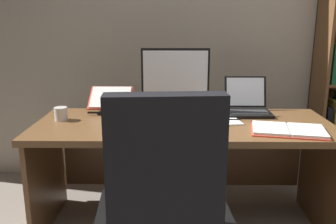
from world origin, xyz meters
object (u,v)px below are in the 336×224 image
(open_binder, at_px, (288,130))
(notepad, at_px, (227,121))
(desk, at_px, (183,146))
(pen, at_px, (230,119))
(computer_mouse, at_px, (126,126))
(coffee_mug, at_px, (61,114))
(monitor, at_px, (175,81))
(keyboard, at_px, (176,127))
(reading_stand_with_book, at_px, (110,100))
(laptop, at_px, (248,106))

(open_binder, relative_size, notepad, 2.22)
(notepad, bearing_deg, open_binder, -34.24)
(desk, bearing_deg, pen, -9.60)
(computer_mouse, relative_size, coffee_mug, 1.21)
(monitor, distance_m, pen, 0.47)
(monitor, height_order, keyboard, monitor)
(desk, xyz_separation_m, computer_mouse, (-0.35, -0.22, 0.21))
(desk, xyz_separation_m, coffee_mug, (-0.80, -0.03, 0.24))
(open_binder, relative_size, pen, 3.34)
(monitor, relative_size, open_binder, 1.01)
(computer_mouse, height_order, coffee_mug, coffee_mug)
(coffee_mug, bearing_deg, pen, -1.03)
(computer_mouse, bearing_deg, desk, 32.47)
(pen, bearing_deg, coffee_mug, 178.97)
(monitor, relative_size, reading_stand_with_book, 1.52)
(keyboard, xyz_separation_m, reading_stand_with_book, (-0.47, 0.45, 0.07))
(desk, height_order, coffee_mug, coffee_mug)
(laptop, relative_size, coffee_mug, 3.68)
(reading_stand_with_book, height_order, open_binder, reading_stand_with_book)
(laptop, bearing_deg, open_binder, -71.18)
(desk, distance_m, pen, 0.37)
(monitor, distance_m, keyboard, 0.45)
(notepad, bearing_deg, computer_mouse, -164.83)
(notepad, relative_size, coffee_mug, 2.45)
(computer_mouse, bearing_deg, notepad, 15.17)
(monitor, relative_size, laptop, 1.50)
(monitor, relative_size, keyboard, 1.12)
(monitor, bearing_deg, desk, -72.57)
(desk, height_order, laptop, laptop)
(open_binder, distance_m, pen, 0.38)
(laptop, height_order, keyboard, laptop)
(reading_stand_with_book, bearing_deg, coffee_mug, -138.17)
(desk, bearing_deg, monitor, 107.43)
(computer_mouse, relative_size, notepad, 0.50)
(reading_stand_with_book, bearing_deg, notepad, -18.88)
(keyboard, height_order, open_binder, same)
(keyboard, bearing_deg, coffee_mug, 165.63)
(desk, height_order, keyboard, keyboard)
(keyboard, bearing_deg, desk, 76.89)
(notepad, bearing_deg, keyboard, -152.86)
(monitor, bearing_deg, notepad, -32.89)
(notepad, relative_size, pen, 1.50)
(computer_mouse, xyz_separation_m, coffee_mug, (-0.45, 0.19, 0.02))
(monitor, bearing_deg, open_binder, -33.56)
(coffee_mug, bearing_deg, notepad, -1.05)
(pen, bearing_deg, desk, 170.40)
(coffee_mug, bearing_deg, desk, 2.26)
(laptop, bearing_deg, notepad, -127.81)
(monitor, bearing_deg, computer_mouse, -127.54)
(keyboard, xyz_separation_m, open_binder, (0.66, -0.05, -0.00))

